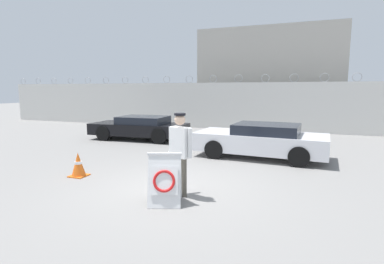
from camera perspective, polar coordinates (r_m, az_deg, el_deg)
ground_plane at (r=7.31m, az=-3.62°, el=-10.61°), size 90.00×90.00×0.00m
perimeter_wall at (r=17.73m, az=11.15°, el=4.84°), size 36.00×0.30×3.20m
building_block at (r=22.44m, az=14.85°, el=9.84°), size 9.10×6.10×6.26m
barricade_sign at (r=6.22m, az=-5.20°, el=-8.88°), size 0.85×0.85×1.07m
security_guard at (r=6.55m, az=-2.27°, el=-3.37°), size 0.64×0.54×1.84m
traffic_cone_near at (r=8.73m, az=-20.83°, el=-5.83°), size 0.43×0.43×0.65m
parked_car_front_coupe at (r=14.32m, az=-9.87°, el=0.90°), size 4.58×2.04×1.10m
parked_car_rear_sedan at (r=10.63m, az=13.01°, el=-1.51°), size 4.52×2.16×1.18m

